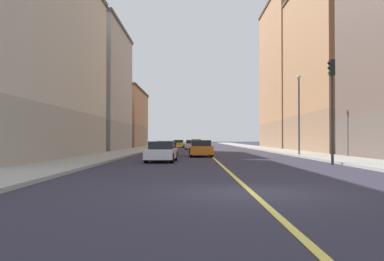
{
  "coord_description": "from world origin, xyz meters",
  "views": [
    {
      "loc": [
        -1.64,
        -12.33,
        1.49
      ],
      "look_at": [
        -1.39,
        44.33,
        2.51
      ],
      "focal_mm": 41.69,
      "sensor_mm": 36.0,
      "label": 1
    }
  ],
  "objects_px": {
    "building_left_far": "(305,74)",
    "car_maroon": "(196,146)",
    "car_silver": "(191,145)",
    "street_lamp_left_near": "(297,106)",
    "building_left_mid": "(353,65)",
    "car_black": "(195,143)",
    "building_right_midblock": "(74,89)",
    "building_right_distant": "(106,118)",
    "car_orange": "(199,148)",
    "car_red": "(165,148)",
    "car_yellow": "(177,144)",
    "car_white": "(160,152)",
    "traffic_light_left_near": "(330,97)"
  },
  "relations": [
    {
      "from": "building_left_far",
      "to": "car_white",
      "type": "relative_size",
      "value": 5.04
    },
    {
      "from": "building_left_mid",
      "to": "building_right_midblock",
      "type": "relative_size",
      "value": 1.14
    },
    {
      "from": "car_silver",
      "to": "street_lamp_left_near",
      "type": "bearing_deg",
      "value": -68.48
    },
    {
      "from": "car_orange",
      "to": "building_left_far",
      "type": "bearing_deg",
      "value": 62.16
    },
    {
      "from": "car_silver",
      "to": "car_maroon",
      "type": "height_order",
      "value": "car_silver"
    },
    {
      "from": "car_yellow",
      "to": "car_maroon",
      "type": "distance_m",
      "value": 21.71
    },
    {
      "from": "car_yellow",
      "to": "building_left_mid",
      "type": "bearing_deg",
      "value": -51.08
    },
    {
      "from": "building_left_mid",
      "to": "building_left_far",
      "type": "bearing_deg",
      "value": 90.0
    },
    {
      "from": "car_silver",
      "to": "car_maroon",
      "type": "xyz_separation_m",
      "value": [
        0.68,
        -8.03,
        0.0
      ]
    },
    {
      "from": "car_orange",
      "to": "car_maroon",
      "type": "relative_size",
      "value": 1.03
    },
    {
      "from": "car_silver",
      "to": "car_maroon",
      "type": "bearing_deg",
      "value": -85.15
    },
    {
      "from": "car_white",
      "to": "car_black",
      "type": "bearing_deg",
      "value": 86.74
    },
    {
      "from": "street_lamp_left_near",
      "to": "car_black",
      "type": "bearing_deg",
      "value": 102.2
    },
    {
      "from": "building_left_far",
      "to": "car_white",
      "type": "bearing_deg",
      "value": -115.92
    },
    {
      "from": "traffic_light_left_near",
      "to": "car_maroon",
      "type": "relative_size",
      "value": 1.34
    },
    {
      "from": "building_right_midblock",
      "to": "car_orange",
      "type": "distance_m",
      "value": 25.86
    },
    {
      "from": "building_left_far",
      "to": "car_maroon",
      "type": "bearing_deg",
      "value": -135.09
    },
    {
      "from": "building_right_midblock",
      "to": "car_orange",
      "type": "relative_size",
      "value": 3.78
    },
    {
      "from": "car_red",
      "to": "car_maroon",
      "type": "xyz_separation_m",
      "value": [
        2.96,
        13.23,
        0.0
      ]
    },
    {
      "from": "building_left_far",
      "to": "car_silver",
      "type": "height_order",
      "value": "building_left_far"
    },
    {
      "from": "building_right_distant",
      "to": "car_orange",
      "type": "xyz_separation_m",
      "value": [
        15.41,
        -41.18,
        -4.35
      ]
    },
    {
      "from": "building_right_distant",
      "to": "car_red",
      "type": "xyz_separation_m",
      "value": [
        12.47,
        -38.95,
        -4.39
      ]
    },
    {
      "from": "car_silver",
      "to": "car_maroon",
      "type": "relative_size",
      "value": 0.92
    },
    {
      "from": "building_right_midblock",
      "to": "street_lamp_left_near",
      "type": "distance_m",
      "value": 30.42
    },
    {
      "from": "street_lamp_left_near",
      "to": "car_white",
      "type": "height_order",
      "value": "street_lamp_left_near"
    },
    {
      "from": "building_left_far",
      "to": "car_red",
      "type": "distance_m",
      "value": 38.06
    },
    {
      "from": "building_left_mid",
      "to": "car_yellow",
      "type": "height_order",
      "value": "building_left_mid"
    },
    {
      "from": "building_right_midblock",
      "to": "car_red",
      "type": "bearing_deg",
      "value": -54.17
    },
    {
      "from": "building_left_far",
      "to": "car_maroon",
      "type": "xyz_separation_m",
      "value": [
        -17.21,
        -17.16,
        -10.88
      ]
    },
    {
      "from": "building_right_distant",
      "to": "car_maroon",
      "type": "height_order",
      "value": "building_right_distant"
    },
    {
      "from": "building_right_distant",
      "to": "car_black",
      "type": "xyz_separation_m",
      "value": [
        15.44,
        -2.18,
        -4.36
      ]
    },
    {
      "from": "car_orange",
      "to": "car_white",
      "type": "bearing_deg",
      "value": -107.77
    },
    {
      "from": "building_right_midblock",
      "to": "car_red",
      "type": "height_order",
      "value": "building_right_midblock"
    },
    {
      "from": "car_red",
      "to": "car_orange",
      "type": "distance_m",
      "value": 3.69
    },
    {
      "from": "building_left_far",
      "to": "car_black",
      "type": "distance_m",
      "value": 21.31
    },
    {
      "from": "car_white",
      "to": "car_orange",
      "type": "distance_m",
      "value": 8.72
    },
    {
      "from": "building_right_distant",
      "to": "car_silver",
      "type": "xyz_separation_m",
      "value": [
        14.75,
        -17.68,
        -4.39
      ]
    },
    {
      "from": "car_maroon",
      "to": "car_red",
      "type": "bearing_deg",
      "value": -102.6
    },
    {
      "from": "building_left_mid",
      "to": "street_lamp_left_near",
      "type": "height_order",
      "value": "building_left_mid"
    },
    {
      "from": "building_right_midblock",
      "to": "car_silver",
      "type": "relative_size",
      "value": 4.22
    },
    {
      "from": "car_black",
      "to": "traffic_light_left_near",
      "type": "bearing_deg",
      "value": -81.8
    },
    {
      "from": "street_lamp_left_near",
      "to": "car_yellow",
      "type": "height_order",
      "value": "street_lamp_left_near"
    },
    {
      "from": "building_right_midblock",
      "to": "car_white",
      "type": "relative_size",
      "value": 3.82
    },
    {
      "from": "building_right_midblock",
      "to": "building_right_distant",
      "type": "height_order",
      "value": "building_right_midblock"
    },
    {
      "from": "car_red",
      "to": "car_black",
      "type": "distance_m",
      "value": 36.89
    },
    {
      "from": "traffic_light_left_near",
      "to": "street_lamp_left_near",
      "type": "relative_size",
      "value": 0.89
    },
    {
      "from": "car_yellow",
      "to": "building_right_distant",
      "type": "bearing_deg",
      "value": 161.38
    },
    {
      "from": "building_left_mid",
      "to": "car_maroon",
      "type": "distance_m",
      "value": 19.7
    },
    {
      "from": "car_silver",
      "to": "car_black",
      "type": "bearing_deg",
      "value": 87.44
    },
    {
      "from": "building_left_mid",
      "to": "street_lamp_left_near",
      "type": "bearing_deg",
      "value": -128.53
    }
  ]
}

